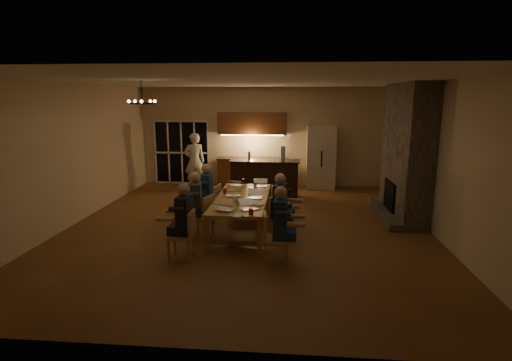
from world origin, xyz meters
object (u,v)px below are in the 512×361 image
object	(u,v)px
can_cola	(243,181)
plate_left	(224,207)
laptop_b	(250,204)
bar_bottle	(249,155)
chair_left_near	(181,235)
chair_left_far	(209,204)
chair_right_mid	(283,218)
laptop_c	(233,191)
can_silver	(237,203)
refrigerator	(321,157)
person_left_near	(185,221)
chair_left_mid	(201,216)
person_left_mid	(196,205)
person_right_mid	(280,207)
laptop_f	(260,182)
mug_front	(235,200)
redcup_far	(255,182)
chair_right_far	(282,205)
laptop_d	(255,193)
laptop_e	(238,181)
redcup_near	(251,211)
person_left_far	(207,193)
bar_blender	(283,153)
redcup_mid	(225,191)
laptop_a	(225,204)
mug_mid	(250,190)
plate_far	(262,190)
chandelier	(142,103)
bar_island	(265,178)
standing_person	(195,161)
plate_near	(258,204)
person_right_near	(280,225)
mug_back	(229,186)
dining_table	(242,214)
chair_right_near	(276,238)

from	to	relation	value
can_cola	plate_left	xyz separation A→B (m)	(-0.10, -2.26, -0.05)
laptop_b	bar_bottle	distance (m)	4.19
chair_left_near	can_cola	xyz separation A→B (m)	(0.75, 3.05, 0.37)
chair_left_near	chair_left_far	size ratio (longest dim) A/B	1.00
chair_right_mid	laptop_c	bearing A→B (deg)	80.85
chair_right_mid	can_silver	size ratio (longest dim) A/B	7.42
refrigerator	chair_left_far	bearing A→B (deg)	-126.13
laptop_c	can_cola	xyz separation A→B (m)	(0.07, 1.28, -0.05)
plate_left	person_left_near	bearing A→B (deg)	-130.45
chair_left_mid	person_left_mid	world-z (taller)	person_left_mid
person_right_mid	laptop_b	xyz separation A→B (m)	(-0.57, -0.47, 0.17)
laptop_b	laptop_f	world-z (taller)	same
mug_front	redcup_far	bearing A→B (deg)	81.47
chair_right_far	chair_left_near	bearing A→B (deg)	123.77
laptop_d	laptop_e	distance (m)	1.34
laptop_f	redcup_near	world-z (taller)	laptop_f
person_right_mid	person_left_far	xyz separation A→B (m)	(-1.73, 1.02, 0.00)
refrigerator	laptop_b	bearing A→B (deg)	-107.92
laptop_e	bar_blender	world-z (taller)	bar_blender
redcup_mid	chair_left_mid	bearing A→B (deg)	-117.84
laptop_a	redcup_mid	xyz separation A→B (m)	(-0.23, 1.34, -0.05)
chair_right_far	bar_blender	distance (m)	2.69
laptop_f	mug_mid	world-z (taller)	laptop_f
person_right_mid	plate_far	distance (m)	1.22
laptop_d	laptop_f	world-z (taller)	same
chair_left_near	plate_far	bearing A→B (deg)	151.76
chandelier	laptop_e	xyz separation A→B (m)	(1.67, 1.67, -1.89)
bar_island	laptop_d	size ratio (longest dim) A/B	6.35
person_right_mid	chandelier	distance (m)	3.43
chair_right_mid	can_cola	bearing A→B (deg)	46.94
laptop_f	redcup_mid	xyz separation A→B (m)	(-0.74, -0.77, -0.05)
bar_island	can_silver	bearing A→B (deg)	-92.34
chair_right_far	standing_person	xyz separation A→B (m)	(-2.84, 3.34, 0.45)
mug_mid	person_right_mid	bearing A→B (deg)	-54.28
laptop_c	plate_near	distance (m)	0.93
person_right_near	plate_left	xyz separation A→B (m)	(-1.12, 0.78, 0.07)
mug_back	plate_left	size ratio (longest dim) A/B	0.43
redcup_mid	redcup_far	xyz separation A→B (m)	(0.58, 1.04, 0.00)
laptop_c	redcup_mid	world-z (taller)	laptop_c
mug_back	mug_front	bearing A→B (deg)	-76.12
chair_right_mid	laptop_b	world-z (taller)	laptop_b
bar_island	chair_left_mid	world-z (taller)	bar_island
chandelier	redcup_far	world-z (taller)	chandelier
standing_person	laptop_d	size ratio (longest dim) A/B	5.61
person_left_mid	mug_back	world-z (taller)	person_left_mid
bar_island	laptop_c	size ratio (longest dim) A/B	6.35
person_left_near	bar_blender	xyz separation A→B (m)	(1.65, 4.66, 0.60)
dining_table	laptop_a	xyz separation A→B (m)	(-0.19, -1.02, 0.49)
chair_right_near	mug_back	world-z (taller)	chair_right_near
person_left_near	person_right_near	distance (m)	1.72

